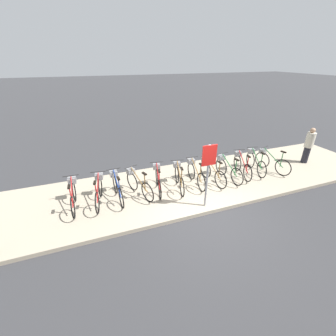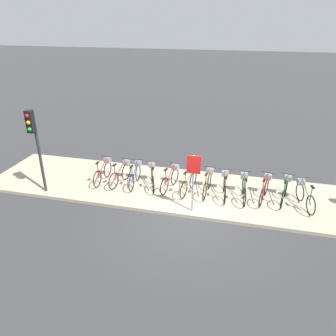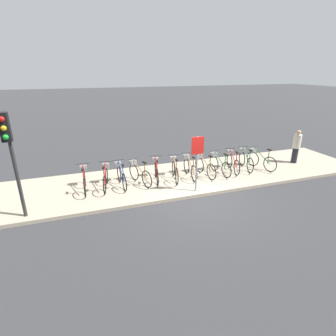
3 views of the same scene
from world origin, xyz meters
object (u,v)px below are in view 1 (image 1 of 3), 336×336
object	(u,v)px
parked_bicycle_5	(179,176)
parked_bicycle_11	(270,161)
parked_bicycle_7	(211,171)
pedestrian	(309,145)
parked_bicycle_6	(195,173)
parked_bicycle_1	(99,190)
parked_bicycle_3	(138,183)
parked_bicycle_9	(242,164)
parked_bicycle_2	(117,186)
parked_bicycle_4	(158,179)
parked_bicycle_0	(73,194)
parked_bicycle_8	(227,168)
sign_post	(208,166)
parked_bicycle_10	(255,161)

from	to	relation	value
parked_bicycle_5	parked_bicycle_11	distance (m)	3.93
parked_bicycle_7	pedestrian	bearing A→B (deg)	0.58
parked_bicycle_11	pedestrian	xyz separation A→B (m)	(2.00, 0.08, 0.37)
parked_bicycle_6	parked_bicycle_1	bearing A→B (deg)	-179.65
parked_bicycle_3	parked_bicycle_9	world-z (taller)	same
parked_bicycle_2	parked_bicycle_4	world-z (taller)	same
parked_bicycle_0	pedestrian	distance (m)	9.33
parked_bicycle_6	parked_bicycle_8	bearing A→B (deg)	-3.51
parked_bicycle_2	parked_bicycle_7	size ratio (longest dim) A/B	1.00
parked_bicycle_2	sign_post	size ratio (longest dim) A/B	0.78
parked_bicycle_3	parked_bicycle_10	size ratio (longest dim) A/B	0.97
parked_bicycle_11	parked_bicycle_7	bearing A→B (deg)	179.38
parked_bicycle_2	parked_bicycle_3	bearing A→B (deg)	0.04
parked_bicycle_1	parked_bicycle_2	distance (m)	0.56
parked_bicycle_5	parked_bicycle_6	xyz separation A→B (m)	(0.65, 0.06, 0.00)
parked_bicycle_6	parked_bicycle_9	xyz separation A→B (m)	(1.99, 0.01, 0.00)
parked_bicycle_4	parked_bicycle_11	distance (m)	4.65
parked_bicycle_9	pedestrian	size ratio (longest dim) A/B	0.99
parked_bicycle_0	parked_bicycle_5	xyz separation A→B (m)	(3.40, -0.06, 0.00)
sign_post	parked_bicycle_3	bearing A→B (deg)	142.28
parked_bicycle_8	parked_bicycle_2	bearing A→B (deg)	178.80
parked_bicycle_1	sign_post	world-z (taller)	sign_post
parked_bicycle_3	parked_bicycle_11	world-z (taller)	same
parked_bicycle_4	sign_post	size ratio (longest dim) A/B	0.77
parked_bicycle_0	parked_bicycle_8	size ratio (longest dim) A/B	1.00
parked_bicycle_3	parked_bicycle_2	bearing A→B (deg)	-179.96
parked_bicycle_0	parked_bicycle_11	bearing A→B (deg)	-0.76
parked_bicycle_2	parked_bicycle_5	size ratio (longest dim) A/B	1.02
parked_bicycle_1	parked_bicycle_11	world-z (taller)	same
parked_bicycle_4	parked_bicycle_10	xyz separation A→B (m)	(4.04, 0.04, 0.00)
parked_bicycle_4	parked_bicycle_0	bearing A→B (deg)	-179.28
parked_bicycle_6	parked_bicycle_8	world-z (taller)	same
parked_bicycle_5	parked_bicycle_9	bearing A→B (deg)	1.67
parked_bicycle_7	pedestrian	world-z (taller)	pedestrian
parked_bicycle_0	parked_bicycle_1	world-z (taller)	same
parked_bicycle_9	parked_bicycle_11	distance (m)	1.29
parked_bicycle_2	parked_bicycle_10	bearing A→B (deg)	0.65
parked_bicycle_0	sign_post	size ratio (longest dim) A/B	0.78
pedestrian	sign_post	size ratio (longest dim) A/B	0.77
parked_bicycle_8	parked_bicycle_9	world-z (taller)	same
parked_bicycle_0	sign_post	distance (m)	4.08
parked_bicycle_0	parked_bicycle_11	size ratio (longest dim) A/B	1.03
parked_bicycle_2	parked_bicycle_4	distance (m)	1.37
parked_bicycle_6	sign_post	world-z (taller)	sign_post
sign_post	parked_bicycle_5	bearing A→B (deg)	104.48
parked_bicycle_1	parked_bicycle_4	size ratio (longest dim) A/B	1.00
parked_bicycle_0	parked_bicycle_5	size ratio (longest dim) A/B	1.02
parked_bicycle_4	parked_bicycle_5	bearing A→B (deg)	-7.38
parked_bicycle_7	parked_bicycle_3	bearing A→B (deg)	178.36
parked_bicycle_1	parked_bicycle_8	bearing A→B (deg)	-0.73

